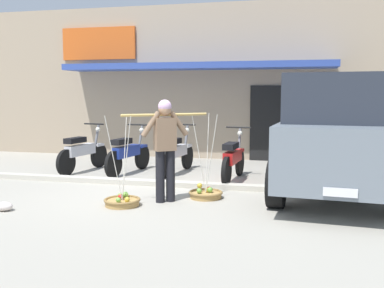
% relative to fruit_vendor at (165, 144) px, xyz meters
% --- Properties ---
extents(ground_plane, '(90.00, 90.00, 0.00)m').
position_rel_fruit_vendor_xyz_m(ground_plane, '(-0.43, 0.52, -0.98)').
color(ground_plane, '#9E998C').
extents(sidewalk_curb, '(20.00, 0.24, 0.10)m').
position_rel_fruit_vendor_xyz_m(sidewalk_curb, '(-0.43, 1.22, -0.93)').
color(sidewalk_curb, '#BAB4A5').
rests_on(sidewalk_curb, ground).
extents(fruit_vendor, '(1.22, 0.87, 1.70)m').
position_rel_fruit_vendor_xyz_m(fruit_vendor, '(0.00, 0.00, 0.00)').
color(fruit_vendor, black).
rests_on(fruit_vendor, ground).
extents(fruit_basket_left_side, '(0.59, 0.59, 1.45)m').
position_rel_fruit_vendor_xyz_m(fruit_basket_left_side, '(-0.60, -0.42, -0.90)').
color(fruit_basket_left_side, '#B2894C').
rests_on(fruit_basket_left_side, ground).
extents(fruit_basket_right_side, '(0.59, 0.59, 1.45)m').
position_rel_fruit_vendor_xyz_m(fruit_basket_right_side, '(0.60, 0.42, -0.90)').
color(fruit_basket_right_side, '#B2894C').
rests_on(fruit_basket_right_side, ground).
extents(motorcycle_nearest_shop, '(0.54, 1.81, 1.09)m').
position_rel_fruit_vendor_xyz_m(motorcycle_nearest_shop, '(-2.70, 2.32, -0.52)').
color(motorcycle_nearest_shop, black).
rests_on(motorcycle_nearest_shop, ground).
extents(motorcycle_second_in_row, '(0.55, 1.81, 1.09)m').
position_rel_fruit_vendor_xyz_m(motorcycle_second_in_row, '(-1.59, 2.33, -0.52)').
color(motorcycle_second_in_row, black).
rests_on(motorcycle_second_in_row, ground).
extents(motorcycle_third_in_row, '(0.54, 1.82, 1.09)m').
position_rel_fruit_vendor_xyz_m(motorcycle_third_in_row, '(-0.52, 2.61, -0.52)').
color(motorcycle_third_in_row, black).
rests_on(motorcycle_third_in_row, ground).
extents(motorcycle_end_of_row, '(0.54, 1.82, 1.09)m').
position_rel_fruit_vendor_xyz_m(motorcycle_end_of_row, '(0.84, 2.05, -0.52)').
color(motorcycle_end_of_row, black).
rests_on(motorcycle_end_of_row, ground).
extents(parked_truck, '(2.46, 4.84, 2.10)m').
position_rel_fruit_vendor_xyz_m(parked_truck, '(2.87, 1.29, 0.06)').
color(parked_truck, slate).
rests_on(parked_truck, ground).
extents(storefront_building, '(13.00, 6.00, 4.20)m').
position_rel_fruit_vendor_xyz_m(storefront_building, '(-0.54, 7.51, 1.13)').
color(storefront_building, tan).
rests_on(storefront_building, ground).
extents(plastic_litter_bag, '(0.28, 0.22, 0.14)m').
position_rel_fruit_vendor_xyz_m(plastic_litter_bag, '(-2.25, -1.14, -0.91)').
color(plastic_litter_bag, silver).
rests_on(plastic_litter_bag, ground).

